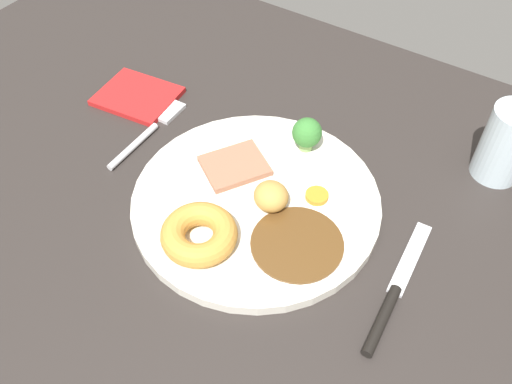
# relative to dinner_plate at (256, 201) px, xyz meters

# --- Properties ---
(dining_table) EXTENTS (1.20, 0.84, 0.04)m
(dining_table) POSITION_rel_dinner_plate_xyz_m (-0.02, -0.01, -0.02)
(dining_table) COLOR #2B2623
(dining_table) RESTS_ON ground
(dinner_plate) EXTENTS (0.30, 0.30, 0.01)m
(dinner_plate) POSITION_rel_dinner_plate_xyz_m (0.00, 0.00, 0.00)
(dinner_plate) COLOR silver
(dinner_plate) RESTS_ON dining_table
(gravy_pool) EXTENTS (0.10, 0.10, 0.00)m
(gravy_pool) POSITION_rel_dinner_plate_xyz_m (0.08, -0.03, 0.01)
(gravy_pool) COLOR #563819
(gravy_pool) RESTS_ON dinner_plate
(meat_slice_main) EXTENTS (0.09, 0.10, 0.01)m
(meat_slice_main) POSITION_rel_dinner_plate_xyz_m (-0.05, 0.03, 0.01)
(meat_slice_main) COLOR #9E664C
(meat_slice_main) RESTS_ON dinner_plate
(yorkshire_pudding) EXTENTS (0.09, 0.09, 0.03)m
(yorkshire_pudding) POSITION_rel_dinner_plate_xyz_m (-0.02, -0.09, 0.02)
(yorkshire_pudding) COLOR #C68938
(yorkshire_pudding) RESTS_ON dinner_plate
(roast_potato_left) EXTENTS (0.06, 0.06, 0.03)m
(roast_potato_left) POSITION_rel_dinner_plate_xyz_m (0.02, -0.00, 0.02)
(roast_potato_left) COLOR #BC8C42
(roast_potato_left) RESTS_ON dinner_plate
(carrot_coin_front) EXTENTS (0.03, 0.03, 0.01)m
(carrot_coin_front) POSITION_rel_dinner_plate_xyz_m (0.06, 0.04, 0.01)
(carrot_coin_front) COLOR orange
(carrot_coin_front) RESTS_ON dinner_plate
(broccoli_floret) EXTENTS (0.04, 0.04, 0.05)m
(broccoli_floret) POSITION_rel_dinner_plate_xyz_m (0.01, 0.11, 0.03)
(broccoli_floret) COLOR #8CB766
(broccoli_floret) RESTS_ON dinner_plate
(fork) EXTENTS (0.02, 0.15, 0.01)m
(fork) POSITION_rel_dinner_plate_xyz_m (-0.19, 0.03, -0.00)
(fork) COLOR silver
(fork) RESTS_ON dining_table
(knife) EXTENTS (0.03, 0.19, 0.01)m
(knife) POSITION_rel_dinner_plate_xyz_m (0.19, -0.03, -0.00)
(knife) COLOR black
(knife) RESTS_ON dining_table
(water_glass) EXTENTS (0.06, 0.06, 0.10)m
(water_glass) POSITION_rel_dinner_plate_xyz_m (0.22, 0.21, 0.04)
(water_glass) COLOR silver
(water_glass) RESTS_ON dining_table
(folded_napkin) EXTENTS (0.12, 0.10, 0.01)m
(folded_napkin) POSITION_rel_dinner_plate_xyz_m (-0.26, 0.08, -0.00)
(folded_napkin) COLOR red
(folded_napkin) RESTS_ON dining_table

